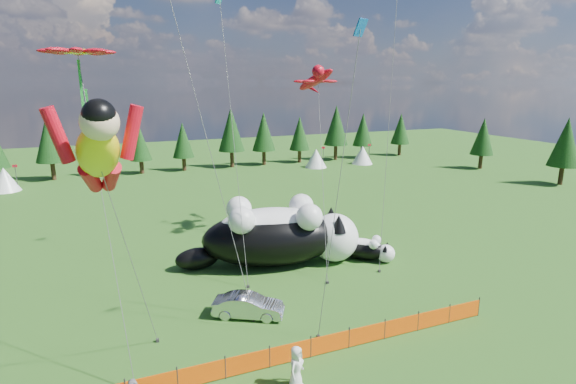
# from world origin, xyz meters

# --- Properties ---
(ground) EXTENTS (160.00, 160.00, 0.00)m
(ground) POSITION_xyz_m (0.00, 0.00, 0.00)
(ground) COLOR #103D0B
(ground) RESTS_ON ground
(safety_fence) EXTENTS (22.06, 0.06, 1.10)m
(safety_fence) POSITION_xyz_m (0.00, -3.00, 0.50)
(safety_fence) COLOR #262626
(safety_fence) RESTS_ON ground
(tree_line) EXTENTS (90.00, 4.00, 8.00)m
(tree_line) POSITION_xyz_m (0.00, 45.00, 4.00)
(tree_line) COLOR black
(tree_line) RESTS_ON ground
(festival_tents) EXTENTS (50.00, 3.20, 2.80)m
(festival_tents) POSITION_xyz_m (11.00, 40.00, 1.40)
(festival_tents) COLOR white
(festival_tents) RESTS_ON ground
(cat_large) EXTENTS (12.59, 6.44, 4.59)m
(cat_large) POSITION_xyz_m (3.70, 7.85, 2.18)
(cat_large) COLOR black
(cat_large) RESTS_ON ground
(cat_small) EXTENTS (3.81, 3.74, 1.72)m
(cat_small) POSITION_xyz_m (9.65, 6.27, 0.82)
(cat_small) COLOR black
(cat_small) RESTS_ON ground
(car) EXTENTS (3.98, 3.00, 1.26)m
(car) POSITION_xyz_m (-0.52, 1.65, 0.63)
(car) COLOR silver
(car) RESTS_ON ground
(spectator_e) EXTENTS (1.06, 1.04, 1.84)m
(spectator_e) POSITION_xyz_m (-0.43, -4.63, 0.92)
(spectator_e) COLOR silver
(spectator_e) RESTS_ON ground
(superhero_kite) EXTENTS (4.58, 6.05, 12.41)m
(superhero_kite) POSITION_xyz_m (-7.13, -2.50, 9.89)
(superhero_kite) COLOR yellow
(superhero_kite) RESTS_ON ground
(gecko_kite) EXTENTS (5.53, 12.48, 15.74)m
(gecko_kite) POSITION_xyz_m (8.66, 12.82, 12.50)
(gecko_kite) COLOR red
(gecko_kite) RESTS_ON ground
(flower_kite) EXTENTS (4.17, 7.20, 14.39)m
(flower_kite) POSITION_xyz_m (-7.62, 2.66, 13.42)
(flower_kite) COLOR red
(flower_kite) RESTS_ON ground
(diamond_kite_c) EXTENTS (2.14, 0.75, 15.31)m
(diamond_kite_c) POSITION_xyz_m (3.49, -2.09, 13.89)
(diamond_kite_c) COLOR blue
(diamond_kite_c) RESTS_ON ground
(diamond_kite_d) EXTENTS (0.93, 6.45, 18.77)m
(diamond_kite_d) POSITION_xyz_m (0.80, 10.65, 16.83)
(diamond_kite_d) COLOR #0B898F
(diamond_kite_d) RESTS_ON ground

